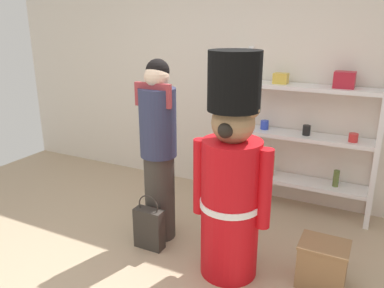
{
  "coord_description": "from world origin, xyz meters",
  "views": [
    {
      "loc": [
        1.47,
        -1.91,
        1.94
      ],
      "look_at": [
        0.15,
        0.7,
        1.0
      ],
      "focal_mm": 35.76,
      "sensor_mm": 36.0,
      "label": 1
    }
  ],
  "objects_px": {
    "merchandise_shelf": "(307,132)",
    "teddy_bear_guard": "(231,179)",
    "display_crate": "(322,264)",
    "shopping_bag": "(149,228)",
    "person_shopper": "(159,149)"
  },
  "relations": [
    {
      "from": "merchandise_shelf",
      "to": "teddy_bear_guard",
      "type": "relative_size",
      "value": 0.96
    },
    {
      "from": "merchandise_shelf",
      "to": "teddy_bear_guard",
      "type": "height_order",
      "value": "teddy_bear_guard"
    },
    {
      "from": "merchandise_shelf",
      "to": "display_crate",
      "type": "distance_m",
      "value": 1.45
    },
    {
      "from": "shopping_bag",
      "to": "display_crate",
      "type": "bearing_deg",
      "value": 6.63
    },
    {
      "from": "teddy_bear_guard",
      "to": "display_crate",
      "type": "distance_m",
      "value": 0.96
    },
    {
      "from": "shopping_bag",
      "to": "teddy_bear_guard",
      "type": "bearing_deg",
      "value": -0.04
    },
    {
      "from": "merchandise_shelf",
      "to": "person_shopper",
      "type": "distance_m",
      "value": 1.58
    },
    {
      "from": "shopping_bag",
      "to": "display_crate",
      "type": "relative_size",
      "value": 1.41
    },
    {
      "from": "merchandise_shelf",
      "to": "shopping_bag",
      "type": "distance_m",
      "value": 1.86
    },
    {
      "from": "merchandise_shelf",
      "to": "person_shopper",
      "type": "height_order",
      "value": "merchandise_shelf"
    },
    {
      "from": "merchandise_shelf",
      "to": "person_shopper",
      "type": "xyz_separation_m",
      "value": [
        -1.07,
        -1.17,
        0.0
      ]
    },
    {
      "from": "person_shopper",
      "to": "shopping_bag",
      "type": "relative_size",
      "value": 3.23
    },
    {
      "from": "teddy_bear_guard",
      "to": "merchandise_shelf",
      "type": "bearing_deg",
      "value": 77.99
    },
    {
      "from": "merchandise_shelf",
      "to": "shopping_bag",
      "type": "relative_size",
      "value": 3.3
    },
    {
      "from": "shopping_bag",
      "to": "merchandise_shelf",
      "type": "bearing_deg",
      "value": 52.76
    }
  ]
}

